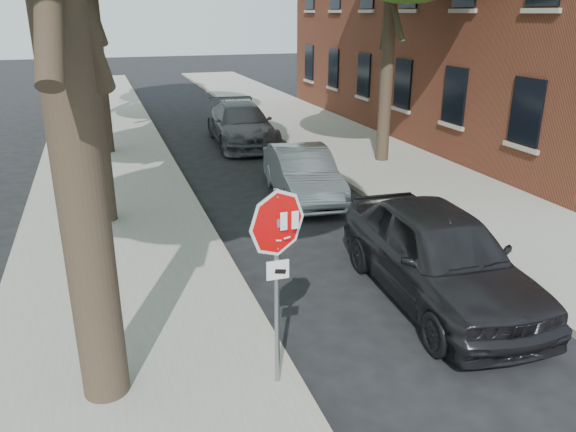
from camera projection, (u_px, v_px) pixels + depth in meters
name	position (u px, v px, depth m)	size (l,w,h in m)	color
ground	(327.00, 378.00, 7.52)	(120.00, 120.00, 0.00)	black
sidewalk_left	(106.00, 168.00, 17.45)	(4.00, 55.00, 0.12)	gray
sidewalk_right	(355.00, 148.00, 19.99)	(4.00, 55.00, 0.12)	gray
curb_left	(173.00, 162.00, 18.06)	(0.12, 55.00, 0.13)	#9E9384
curb_right	(301.00, 152.00, 19.37)	(0.12, 55.00, 0.13)	#9E9384
stop_sign	(277.00, 252.00, 6.63)	(0.76, 0.34, 2.61)	gray
car_a	(439.00, 254.00, 9.36)	(1.92, 4.76, 1.62)	black
car_b	(302.00, 173.00, 14.60)	(1.41, 4.03, 1.33)	#9A9DA2
car_c	(241.00, 125.00, 20.56)	(2.06, 5.07, 1.47)	#4B4A4E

